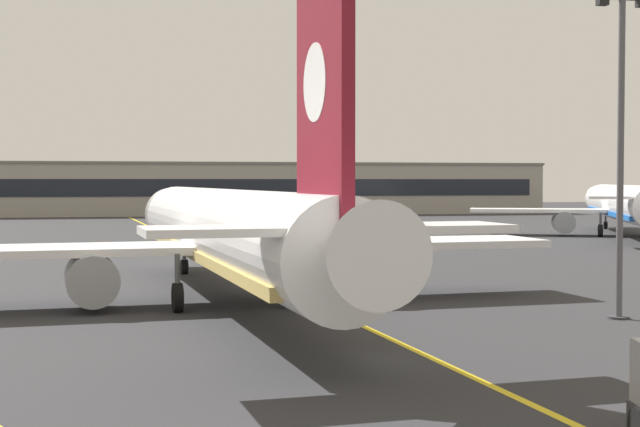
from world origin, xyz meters
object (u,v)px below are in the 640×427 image
(airliner_background, at_px, (624,204))
(safety_cone_by_nose_gear, at_px, (223,268))
(airliner_foreground, at_px, (228,233))
(apron_lamp_post, at_px, (621,150))

(airliner_background, height_order, safety_cone_by_nose_gear, airliner_background)
(airliner_foreground, bearing_deg, airliner_background, 43.75)
(airliner_foreground, xyz_separation_m, apron_lamp_post, (15.55, -7.79, 3.69))
(airliner_background, bearing_deg, airliner_foreground, -136.25)
(airliner_foreground, bearing_deg, apron_lamp_post, -26.61)
(airliner_background, xyz_separation_m, safety_cone_by_nose_gear, (-44.84, -28.89, -3.07))
(airliner_foreground, distance_m, apron_lamp_post, 17.78)
(airliner_foreground, distance_m, airliner_background, 63.95)
(airliner_foreground, relative_size, safety_cone_by_nose_gear, 75.50)
(apron_lamp_post, bearing_deg, airliner_background, 59.49)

